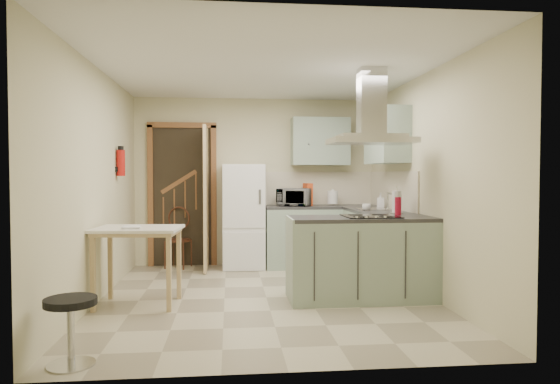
{
  "coord_description": "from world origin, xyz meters",
  "views": [
    {
      "loc": [
        -0.4,
        -5.45,
        1.36
      ],
      "look_at": [
        0.2,
        0.45,
        1.15
      ],
      "focal_mm": 32.0,
      "sensor_mm": 36.0,
      "label": 1
    }
  ],
  "objects": [
    {
      "name": "back_wall",
      "position": [
        0.0,
        2.1,
        1.25
      ],
      "size": [
        3.6,
        0.0,
        3.6
      ],
      "primitive_type": "plane",
      "rotation": [
        1.57,
        0.0,
        0.0
      ],
      "color": "beige",
      "rests_on": "floor"
    },
    {
      "name": "hob",
      "position": [
        1.12,
        -0.18,
        0.91
      ],
      "size": [
        0.58,
        0.5,
        0.01
      ],
      "primitive_type": "cube",
      "color": "black",
      "rests_on": "peninsula"
    },
    {
      "name": "kettle",
      "position": [
        1.13,
        1.88,
        1.02
      ],
      "size": [
        0.21,
        0.21,
        0.23
      ],
      "primitive_type": "cylinder",
      "rotation": [
        0.0,
        0.0,
        0.41
      ],
      "color": "white",
      "rests_on": "counter_back"
    },
    {
      "name": "right_wall",
      "position": [
        1.8,
        0.0,
        1.25
      ],
      "size": [
        0.0,
        4.2,
        4.2
      ],
      "primitive_type": "plane",
      "rotation": [
        1.57,
        0.0,
        -1.57
      ],
      "color": "beige",
      "rests_on": "floor"
    },
    {
      "name": "floor",
      "position": [
        0.0,
        0.0,
        0.0
      ],
      "size": [
        4.2,
        4.2,
        0.0
      ],
      "primitive_type": "plane",
      "color": "#B7AE8E",
      "rests_on": "ground"
    },
    {
      "name": "extractor_hood",
      "position": [
        1.12,
        -0.18,
        1.72
      ],
      "size": [
        0.9,
        0.55,
        0.1
      ],
      "primitive_type": "cube",
      "color": "silver",
      "rests_on": "ceiling"
    },
    {
      "name": "ceiling",
      "position": [
        0.0,
        0.0,
        2.5
      ],
      "size": [
        4.2,
        4.2,
        0.0
      ],
      "primitive_type": "plane",
      "rotation": [
        3.14,
        0.0,
        0.0
      ],
      "color": "silver",
      "rests_on": "back_wall"
    },
    {
      "name": "peninsula",
      "position": [
        1.02,
        -0.18,
        0.45
      ],
      "size": [
        1.55,
        0.65,
        0.9
      ],
      "primitive_type": "cube",
      "color": "#9EB2A0",
      "rests_on": "floor"
    },
    {
      "name": "microwave",
      "position": [
        0.54,
        1.77,
        1.03
      ],
      "size": [
        0.55,
        0.46,
        0.26
      ],
      "primitive_type": "imported",
      "rotation": [
        0.0,
        0.0,
        -0.39
      ],
      "color": "black",
      "rests_on": "counter_back"
    },
    {
      "name": "cup",
      "position": [
        1.33,
        0.72,
        0.94
      ],
      "size": [
        0.13,
        0.13,
        0.09
      ],
      "primitive_type": "imported",
      "rotation": [
        0.0,
        0.0,
        -0.2
      ],
      "color": "silver",
      "rests_on": "counter_right"
    },
    {
      "name": "stool",
      "position": [
        -1.52,
        -1.82,
        0.24
      ],
      "size": [
        0.48,
        0.48,
        0.49
      ],
      "primitive_type": "cylinder",
      "rotation": [
        0.0,
        0.0,
        -0.41
      ],
      "color": "black",
      "rests_on": "floor"
    },
    {
      "name": "wall_cabinet_right",
      "position": [
        1.62,
        0.85,
        1.85
      ],
      "size": [
        0.35,
        0.9,
        0.7
      ],
      "primitive_type": "cube",
      "color": "#9EB2A0",
      "rests_on": "right_wall"
    },
    {
      "name": "bentwood_chair",
      "position": [
        -1.15,
        1.9,
        0.4
      ],
      "size": [
        0.45,
        0.45,
        0.8
      ],
      "primitive_type": "cube",
      "rotation": [
        0.0,
        0.0,
        -0.33
      ],
      "color": "#4F341A",
      "rests_on": "floor"
    },
    {
      "name": "sink",
      "position": [
        1.5,
        0.95,
        0.91
      ],
      "size": [
        0.45,
        0.4,
        0.01
      ],
      "primitive_type": "cube",
      "color": "silver",
      "rests_on": "counter_right"
    },
    {
      "name": "left_wall",
      "position": [
        -1.8,
        0.0,
        1.25
      ],
      "size": [
        0.0,
        4.2,
        4.2
      ],
      "primitive_type": "plane",
      "rotation": [
        1.57,
        0.0,
        1.57
      ],
      "color": "beige",
      "rests_on": "floor"
    },
    {
      "name": "drop_leaf_table",
      "position": [
        -1.35,
        -0.19,
        0.41
      ],
      "size": [
        0.92,
        0.72,
        0.81
      ],
      "primitive_type": "cube",
      "rotation": [
        0.0,
        0.0,
        -0.09
      ],
      "color": "#D7BD84",
      "rests_on": "floor"
    },
    {
      "name": "cereal_box",
      "position": [
        0.76,
        1.9,
        1.06
      ],
      "size": [
        0.12,
        0.23,
        0.33
      ],
      "primitive_type": "cube",
      "rotation": [
        0.0,
        0.0,
        0.17
      ],
      "color": "#D54419",
      "rests_on": "counter_back"
    },
    {
      "name": "fridge",
      "position": [
        -0.2,
        1.8,
        0.75
      ],
      "size": [
        0.6,
        0.6,
        1.5
      ],
      "primitive_type": "cube",
      "color": "white",
      "rests_on": "floor"
    },
    {
      "name": "wall_cabinet_back",
      "position": [
        0.95,
        1.93,
        1.85
      ],
      "size": [
        0.85,
        0.35,
        0.7
      ],
      "primitive_type": "cube",
      "color": "#9EB2A0",
      "rests_on": "back_wall"
    },
    {
      "name": "fire_extinguisher",
      "position": [
        -1.74,
        0.9,
        1.5
      ],
      "size": [
        0.1,
        0.1,
        0.32
      ],
      "primitive_type": "cylinder",
      "color": "#B2140F",
      "rests_on": "left_wall"
    },
    {
      "name": "splashback",
      "position": [
        0.96,
        2.09,
        1.15
      ],
      "size": [
        1.68,
        0.02,
        0.5
      ],
      "primitive_type": "cube",
      "color": "beige",
      "rests_on": "counter_back"
    },
    {
      "name": "book",
      "position": [
        -1.49,
        -0.26,
        0.87
      ],
      "size": [
        0.21,
        0.27,
        0.11
      ],
      "primitive_type": "imported",
      "rotation": [
        0.0,
        0.0,
        0.14
      ],
      "color": "#A0354F",
      "rests_on": "drop_leaf_table"
    },
    {
      "name": "doorway",
      "position": [
        -1.1,
        2.07,
        1.05
      ],
      "size": [
        1.1,
        0.12,
        2.1
      ],
      "primitive_type": "cube",
      "color": "brown",
      "rests_on": "floor"
    },
    {
      "name": "soap_bottle",
      "position": [
        1.67,
        1.23,
        1.0
      ],
      "size": [
        0.11,
        0.11,
        0.2
      ],
      "primitive_type": "imported",
      "rotation": [
        0.0,
        0.0,
        -0.25
      ],
      "color": "#A5A8B1",
      "rests_on": "counter_right"
    },
    {
      "name": "counter_back",
      "position": [
        0.66,
        1.8,
        0.45
      ],
      "size": [
        1.08,
        0.6,
        0.9
      ],
      "primitive_type": "cube",
      "color": "#9EB2A0",
      "rests_on": "floor"
    },
    {
      "name": "counter_right",
      "position": [
        1.5,
        1.12,
        0.45
      ],
      "size": [
        0.6,
        1.95,
        0.9
      ],
      "primitive_type": "cube",
      "color": "#9EB2A0",
      "rests_on": "floor"
    },
    {
      "name": "red_bottle",
      "position": [
        1.48,
        -0.03,
        1.0
      ],
      "size": [
        0.08,
        0.08,
        0.2
      ],
      "primitive_type": "cylinder",
      "rotation": [
        0.0,
        0.0,
        -0.06
      ],
      "color": "#A80E2A",
      "rests_on": "peninsula"
    },
    {
      "name": "paper_towel",
      "position": [
        1.57,
        0.26,
        1.04
      ],
      "size": [
        0.13,
        0.13,
        0.28
      ],
      "primitive_type": "cylinder",
      "rotation": [
        0.0,
        0.0,
        -0.18
      ],
      "color": "silver",
      "rests_on": "counter_right"
    }
  ]
}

